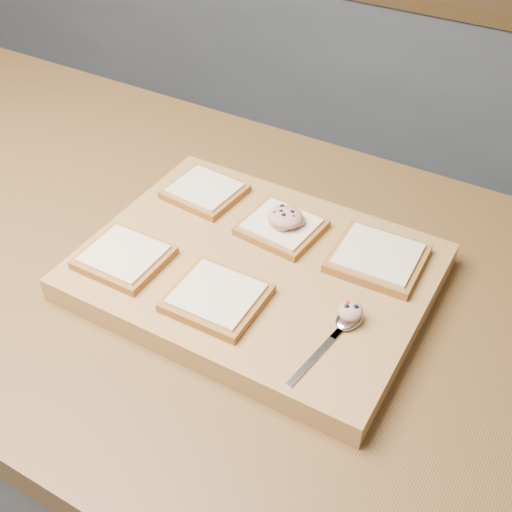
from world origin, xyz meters
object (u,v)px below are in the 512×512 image
at_px(cutting_board, 256,272).
at_px(spoon, 344,324).
at_px(tuna_salad_dollop, 285,217).
at_px(bread_far_center, 281,227).

xyz_separation_m(cutting_board, spoon, (0.16, -0.05, 0.02)).
bearing_deg(spoon, tuna_salad_dollop, 139.87).
bearing_deg(cutting_board, spoon, -17.69).
height_order(bread_far_center, tuna_salad_dollop, tuna_salad_dollop).
bearing_deg(tuna_salad_dollop, cutting_board, -92.38).
bearing_deg(tuna_salad_dollop, bread_far_center, -170.09).
relative_size(cutting_board, bread_far_center, 4.00).
xyz_separation_m(cutting_board, bread_far_center, (-0.00, 0.08, 0.03)).
distance_m(bread_far_center, tuna_salad_dollop, 0.02).
distance_m(cutting_board, tuna_salad_dollop, 0.09).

